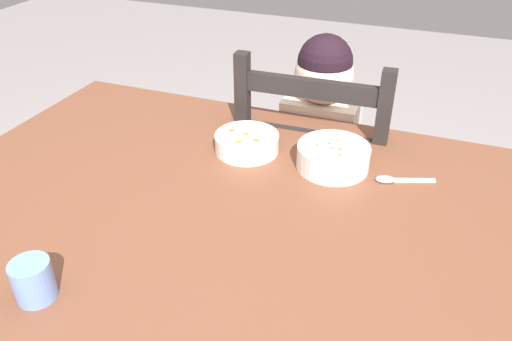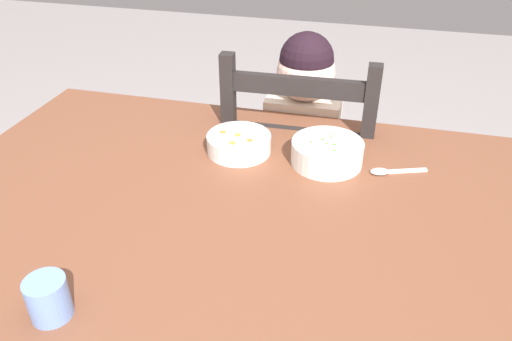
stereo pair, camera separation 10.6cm
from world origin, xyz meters
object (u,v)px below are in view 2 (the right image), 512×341
(bowl_of_carrots, at_px, (239,143))
(dining_chair, at_px, (299,187))
(spoon, at_px, (388,171))
(bowl_of_peas, at_px, (327,152))
(dining_table, at_px, (237,239))
(drinking_cup, at_px, (48,298))
(child_figure, at_px, (301,140))

(bowl_of_carrots, bearing_deg, dining_chair, 69.48)
(dining_chair, height_order, spoon, dining_chair)
(bowl_of_peas, height_order, spoon, bowl_of_peas)
(dining_table, bearing_deg, drinking_cup, -119.03)
(bowl_of_carrots, bearing_deg, child_figure, 69.43)
(dining_chair, relative_size, bowl_of_carrots, 5.80)
(dining_chair, xyz_separation_m, child_figure, (-0.00, -0.01, 0.18))
(dining_table, height_order, spoon, spoon)
(dining_table, distance_m, dining_chair, 0.55)
(spoon, bearing_deg, child_figure, 130.34)
(child_figure, relative_size, bowl_of_carrots, 5.93)
(bowl_of_peas, distance_m, bowl_of_carrots, 0.22)
(bowl_of_carrots, bearing_deg, drinking_cup, -103.97)
(dining_chair, xyz_separation_m, bowl_of_peas, (0.11, -0.30, 0.32))
(spoon, distance_m, drinking_cup, 0.77)
(bowl_of_peas, relative_size, bowl_of_carrots, 1.07)
(child_figure, bearing_deg, dining_chair, 72.59)
(dining_table, relative_size, spoon, 10.31)
(dining_chair, relative_size, child_figure, 0.98)
(drinking_cup, bearing_deg, dining_chair, 73.77)
(dining_chair, bearing_deg, child_figure, -107.41)
(bowl_of_peas, xyz_separation_m, drinking_cup, (-0.37, -0.59, 0.01))
(child_figure, bearing_deg, bowl_of_peas, -69.43)
(child_figure, distance_m, bowl_of_peas, 0.34)
(child_figure, height_order, bowl_of_peas, child_figure)
(bowl_of_peas, height_order, bowl_of_carrots, bowl_of_peas)
(dining_chair, relative_size, drinking_cup, 12.68)
(bowl_of_peas, xyz_separation_m, spoon, (0.15, -0.01, -0.03))
(dining_table, relative_size, bowl_of_carrots, 8.73)
(drinking_cup, bearing_deg, spoon, 48.44)
(bowl_of_peas, bearing_deg, bowl_of_carrots, -179.99)
(child_figure, height_order, drinking_cup, child_figure)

